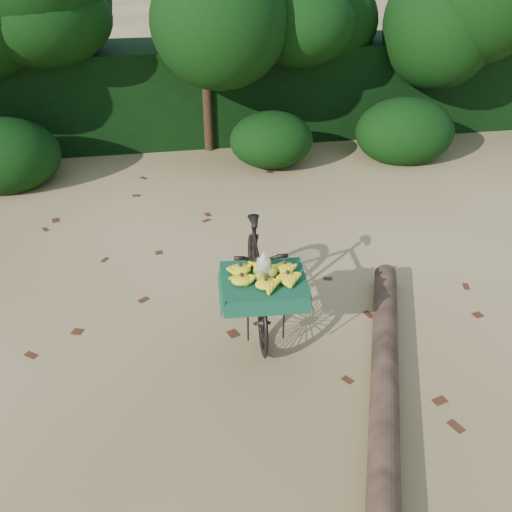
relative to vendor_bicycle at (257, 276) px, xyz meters
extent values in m
plane|color=tan|center=(-0.44, 0.05, -0.57)|extent=(80.00, 80.00, 0.00)
imported|color=black|center=(0.00, 0.03, -0.02)|extent=(0.66, 1.86, 1.10)
cube|color=black|center=(-0.04, -0.57, 0.33)|extent=(0.43, 0.51, 0.03)
cube|color=#165331|center=(-0.04, -0.57, 0.35)|extent=(0.84, 0.72, 0.01)
ellipsoid|color=olive|center=(0.03, -0.58, 0.41)|extent=(0.11, 0.08, 0.12)
ellipsoid|color=olive|center=(-0.08, -0.51, 0.41)|extent=(0.11, 0.08, 0.12)
ellipsoid|color=olive|center=(-0.09, -0.63, 0.41)|extent=(0.11, 0.08, 0.12)
cylinder|color=#EAE5C6|center=(-0.04, -0.56, 0.46)|extent=(0.13, 0.13, 0.16)
cylinder|color=brown|center=(0.99, -1.22, -0.44)|extent=(1.58, 3.40, 0.26)
cube|color=black|center=(-0.44, 6.35, 0.33)|extent=(26.00, 1.80, 1.80)
camera|label=1|loc=(-0.86, -4.68, 3.13)|focal=38.00mm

